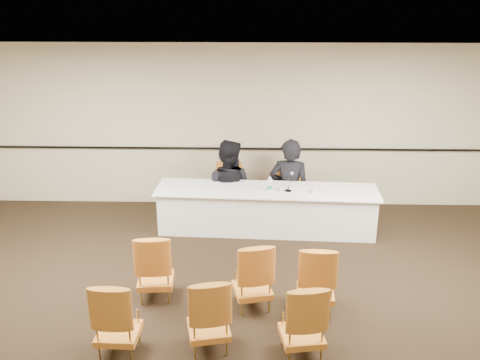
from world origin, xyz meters
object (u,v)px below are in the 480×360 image
object	(u,v)px
microphone	(288,183)
drinking_glass	(281,189)
aud_chair_back_mid	(208,312)
panel_table	(266,210)
water_bottle	(270,184)
panelist_main_chair	(289,193)
panelist_second_chair	(228,191)
aud_chair_front_left	(155,265)
aud_chair_front_mid	(253,274)
panelist_main	(289,192)
aud_chair_front_right	(316,277)
coffee_cup	(314,190)
aud_chair_back_right	(302,318)
panelist_second	(228,191)
aud_chair_back_left	(117,316)

from	to	relation	value
microphone	drinking_glass	world-z (taller)	microphone
drinking_glass	aud_chair_back_mid	xyz separation A→B (m)	(-0.96, -3.06, -0.32)
panel_table	water_bottle	bearing A→B (deg)	-52.23
panel_table	microphone	xyz separation A→B (m)	(0.35, -0.08, 0.52)
panelist_main_chair	water_bottle	size ratio (longest dim) A/B	3.84
microphone	drinking_glass	xyz separation A→B (m)	(-0.12, -0.01, -0.10)
panelist_second_chair	panel_table	bearing A→B (deg)	-38.04
panelist_second_chair	water_bottle	bearing A→B (deg)	-39.19
aud_chair_front_left	aud_chair_front_mid	bearing A→B (deg)	-13.33
panelist_main	aud_chair_back_mid	world-z (taller)	panelist_main
aud_chair_front_left	aud_chair_front_right	world-z (taller)	same
water_bottle	aud_chair_front_left	distance (m)	2.60
drinking_glass	coffee_cup	bearing A→B (deg)	-6.67
microphone	aud_chair_back_right	xyz separation A→B (m)	(-0.02, -3.17, -0.41)
panelist_main_chair	microphone	size ratio (longest dim) A/B	3.19
panelist_second	aud_chair_front_left	world-z (taller)	panelist_second
panel_table	aud_chair_back_mid	bearing A→B (deg)	-100.12
aud_chair_front_mid	aud_chair_back_left	bearing A→B (deg)	-161.49
drinking_glass	aud_chair_front_mid	bearing A→B (deg)	-101.70
panelist_main_chair	coffee_cup	distance (m)	0.84
panelist_second	aud_chair_back_right	xyz separation A→B (m)	(1.01, -3.83, 0.01)
coffee_cup	aud_chair_back_left	bearing A→B (deg)	-128.84
aud_chair_front_right	coffee_cup	bearing A→B (deg)	88.16
aud_chair_front_mid	aud_chair_front_right	distance (m)	0.81
panelist_second_chair	aud_chair_front_left	size ratio (longest dim) A/B	1.00
coffee_cup	aud_chair_front_mid	world-z (taller)	aud_chair_front_mid
panelist_main	coffee_cup	distance (m)	0.84
panel_table	aud_chair_front_left	bearing A→B (deg)	-122.87
panel_table	aud_chair_back_right	world-z (taller)	aud_chair_back_right
panelist_main	aud_chair_back_right	size ratio (longest dim) A/B	2.08
drinking_glass	aud_chair_front_right	distance (m)	2.32
panelist_main_chair	panelist_second	size ratio (longest dim) A/B	0.50
panel_table	water_bottle	distance (m)	0.50
panelist_second_chair	microphone	size ratio (longest dim) A/B	3.19
water_bottle	aud_chair_front_mid	distance (m)	2.29
panelist_second_chair	aud_chair_front_left	xyz separation A→B (m)	(-0.84, -2.70, 0.00)
panelist_second	panelist_main	bearing A→B (deg)	-166.13
panelist_main_chair	aud_chair_front_mid	distance (m)	2.91
panelist_second	panelist_second_chair	world-z (taller)	panelist_second
microphone	aud_chair_front_mid	distance (m)	2.34
drinking_glass	coffee_cup	xyz separation A→B (m)	(0.53, -0.06, 0.01)
aud_chair_back_left	aud_chair_back_mid	size ratio (longest dim) A/B	1.00
aud_chair_back_left	aud_chair_back_mid	distance (m)	1.02
panelist_second_chair	panelist_second	bearing A→B (deg)	0.00
panelist_second	drinking_glass	size ratio (longest dim) A/B	19.09
drinking_glass	aud_chair_front_left	distance (m)	2.69
aud_chair_front_right	aud_chair_back_mid	bearing A→B (deg)	-145.61
water_bottle	panel_table	bearing A→B (deg)	124.99
panelist_main	aud_chair_front_right	world-z (taller)	panelist_main
panelist_main	panelist_second_chair	size ratio (longest dim) A/B	2.08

